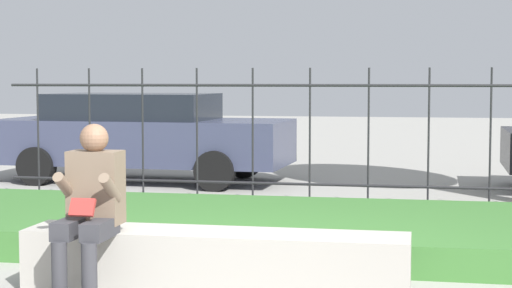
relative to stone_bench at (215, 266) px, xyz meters
The scene contains 5 objects.
stone_bench is the anchor object (origin of this frame).
person_seated_reader 1.03m from the stone_bench, 160.93° to the right, with size 0.42×0.73×1.27m.
grass_berm 2.06m from the stone_bench, 84.45° to the left, with size 9.58×2.69×0.27m.
iron_fence 4.00m from the stone_bench, 87.11° to the left, with size 7.58×0.03×1.73m.
car_parked_left 7.16m from the stone_bench, 112.88° to the left, with size 4.58×2.04×1.37m.
Camera 1 is at (1.29, -6.08, 1.60)m, focal length 60.00 mm.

